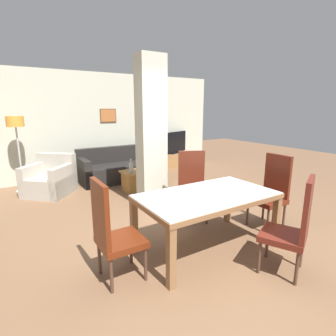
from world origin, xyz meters
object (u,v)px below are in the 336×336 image
(dining_chair_near_right, at_px, (294,225))
(tv_screen, at_px, (174,143))
(dining_chair_head_right, at_px, (272,190))
(coffee_table, at_px, (138,180))
(tv_stand, at_px, (174,160))
(sofa, at_px, (121,168))
(bottle, at_px, (131,167))
(dining_table, at_px, (207,204))
(dining_chair_far_right, at_px, (192,184))
(armchair, at_px, (50,180))
(floor_lamp, at_px, (16,128))
(dining_chair_head_left, at_px, (112,230))

(dining_chair_near_right, bearing_deg, tv_screen, 45.04)
(dining_chair_head_right, xyz_separation_m, dining_chair_near_right, (-0.86, -0.92, 0.00))
(coffee_table, distance_m, tv_stand, 2.55)
(sofa, relative_size, bottle, 7.01)
(coffee_table, bearing_deg, tv_screen, 38.20)
(dining_table, xyz_separation_m, coffee_table, (0.29, 2.69, -0.37))
(dining_chair_far_right, relative_size, tv_stand, 1.03)
(armchair, xyz_separation_m, coffee_table, (1.68, -0.79, -0.06))
(dining_table, xyz_separation_m, tv_stand, (2.30, 4.26, -0.39))
(tv_stand, distance_m, floor_lamp, 4.35)
(dining_chair_near_right, xyz_separation_m, sofa, (-0.09, 4.70, -0.29))
(coffee_table, bearing_deg, dining_chair_head_left, -120.28)
(armchair, relative_size, coffee_table, 1.73)
(dining_chair_head_right, distance_m, sofa, 3.90)
(armchair, xyz_separation_m, tv_screen, (3.69, 0.78, 0.46))
(dining_table, xyz_separation_m, armchair, (-1.39, 3.48, -0.31))
(sofa, distance_m, armchair, 1.76)
(dining_table, xyz_separation_m, dining_chair_near_right, (0.44, -0.92, -0.03))
(tv_screen, bearing_deg, dining_chair_far_right, 41.81)
(dining_chair_near_right, bearing_deg, floor_lamp, 90.10)
(coffee_table, distance_m, bottle, 0.39)
(tv_stand, bearing_deg, tv_screen, 0.00)
(coffee_table, bearing_deg, tv_stand, 38.20)
(armchair, height_order, tv_screen, tv_screen)
(dining_chair_head_right, relative_size, floor_lamp, 0.68)
(coffee_table, bearing_deg, armchair, 154.79)
(tv_screen, bearing_deg, floor_lamp, -15.52)
(sofa, relative_size, armchair, 1.75)
(armchair, distance_m, tv_screen, 3.80)
(tv_screen, bearing_deg, dining_chair_head_right, 57.42)
(coffee_table, bearing_deg, sofa, 87.35)
(bottle, bearing_deg, dining_chair_near_right, -84.69)
(sofa, height_order, tv_screen, tv_screen)
(dining_chair_far_right, height_order, coffee_table, dining_chair_far_right)
(dining_table, distance_m, dining_chair_far_right, 0.99)
(dining_chair_head_left, bearing_deg, dining_table, 90.00)
(dining_chair_head_left, xyz_separation_m, dining_chair_head_right, (2.57, 0.00, 0.00))
(dining_chair_head_right, height_order, floor_lamp, floor_lamp)
(dining_chair_far_right, xyz_separation_m, tv_screen, (1.86, 3.38, 0.17))
(sofa, relative_size, floor_lamp, 1.27)
(dining_chair_far_right, xyz_separation_m, dining_chair_near_right, (-0.00, -1.81, 0.00))
(floor_lamp, bearing_deg, dining_chair_head_right, -51.39)
(dining_chair_head_right, height_order, bottle, dining_chair_head_right)
(dining_chair_near_right, bearing_deg, bottle, 70.09)
(sofa, distance_m, coffee_table, 1.09)
(dining_chair_near_right, height_order, tv_screen, dining_chair_near_right)
(dining_chair_near_right, xyz_separation_m, coffee_table, (-0.14, 3.61, -0.35))
(tv_screen, bearing_deg, dining_table, 42.34)
(dining_chair_far_right, bearing_deg, tv_screen, -92.59)
(sofa, height_order, tv_stand, sofa)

